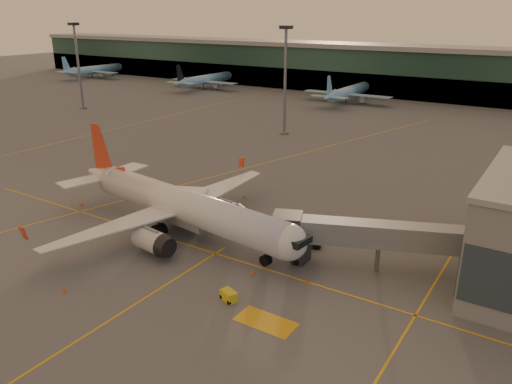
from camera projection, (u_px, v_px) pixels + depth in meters
The scene contains 16 objects.
ground at pixel (158, 259), 61.02m from camera, with size 600.00×600.00×0.00m, color #4C4F54.
taxi_markings at pixel (286, 163), 99.92m from camera, with size 100.12×173.00×0.01m.
terminal at pixel (446, 73), 170.12m from camera, with size 400.00×20.00×17.60m.
mast_west_far at pixel (78, 60), 150.85m from camera, with size 2.40×2.40×25.60m.
mast_west_near at pixel (285, 73), 118.33m from camera, with size 2.40×2.40×25.60m.
distant_aircraft_row at pixel (460, 113), 148.77m from camera, with size 350.00×34.00×13.00m.
main_airplane at pixel (179, 205), 66.80m from camera, with size 41.88×37.89×12.65m.
jet_bridge at pixel (393, 238), 56.66m from camera, with size 24.94×12.35×6.14m.
catering_truck at pixel (188, 202), 72.43m from camera, with size 6.26×4.67×4.46m.
gpu_cart at pixel (229, 296), 52.16m from camera, with size 2.13×1.70×1.09m.
pushback_tug at pixel (308, 241), 64.19m from camera, with size 3.68×2.74×1.69m.
cone_nose at pixel (307, 281), 55.47m from camera, with size 0.43×0.43×0.55m.
cone_tail at pixel (82, 204), 77.77m from camera, with size 0.50×0.50×0.63m.
cone_wing_right at pixel (64, 290), 53.60m from camera, with size 0.47×0.47×0.60m.
cone_wing_left at pixel (244, 197), 80.81m from camera, with size 0.46×0.46×0.59m.
cone_fwd at pixel (253, 272), 57.53m from camera, with size 0.40×0.40×0.51m.
Camera 1 is at (39.68, -39.38, 28.48)m, focal length 35.00 mm.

